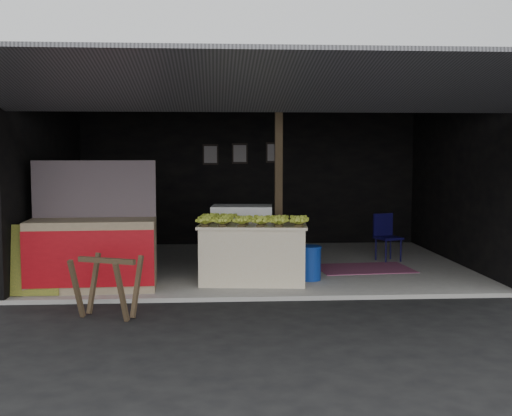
{
  "coord_description": "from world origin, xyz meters",
  "views": [
    {
      "loc": [
        -0.72,
        -8.28,
        1.96
      ],
      "look_at": [
        -0.08,
        1.55,
        1.1
      ],
      "focal_mm": 45.0,
      "sensor_mm": 36.0,
      "label": 1
    }
  ],
  "objects": [
    {
      "name": "green_signboard",
      "position": [
        -3.1,
        0.3,
        0.53
      ],
      "size": [
        0.63,
        0.2,
        0.94
      ],
      "primitive_type": "cube",
      "rotation": [
        -0.17,
        0.0,
        0.0
      ],
      "color": "black",
      "rests_on": "concrete_slab"
    },
    {
      "name": "white_crate",
      "position": [
        -0.29,
        1.83,
        0.59
      ],
      "size": [
        1.0,
        0.72,
        1.05
      ],
      "rotation": [
        0.0,
        0.0,
        -0.09
      ],
      "color": "white",
      "rests_on": "concrete_slab"
    },
    {
      "name": "magenta_rug",
      "position": [
        1.71,
        1.93,
        0.07
      ],
      "size": [
        1.58,
        1.12,
        0.01
      ],
      "primitive_type": "cube",
      "rotation": [
        0.0,
        0.0,
        0.08
      ],
      "color": "#7D1B59",
      "rests_on": "concrete_slab"
    },
    {
      "name": "ground",
      "position": [
        0.0,
        0.0,
        0.0
      ],
      "size": [
        80.0,
        80.0,
        0.0
      ],
      "primitive_type": "plane",
      "color": "black",
      "rests_on": "ground"
    },
    {
      "name": "shophouse",
      "position": [
        0.0,
        2.82,
        2.1
      ],
      "size": [
        7.4,
        7.29,
        3.02
      ],
      "color": "black",
      "rests_on": "ground"
    },
    {
      "name": "picture_frames",
      "position": [
        -0.17,
        4.89,
        1.93
      ],
      "size": [
        1.62,
        0.04,
        0.46
      ],
      "color": "black",
      "rests_on": "shophouse"
    },
    {
      "name": "banana_pile",
      "position": [
        -0.17,
        0.98,
        1.0
      ],
      "size": [
        1.52,
        1.0,
        0.17
      ],
      "primitive_type": null,
      "rotation": [
        0.0,
        0.0,
        -0.1
      ],
      "color": "gold",
      "rests_on": "banana_table"
    },
    {
      "name": "banana_table",
      "position": [
        -0.17,
        0.98,
        0.49
      ],
      "size": [
        1.64,
        1.11,
        0.86
      ],
      "rotation": [
        0.0,
        0.0,
        -0.1
      ],
      "color": "beige",
      "rests_on": "concrete_slab"
    },
    {
      "name": "concrete_slab",
      "position": [
        0.0,
        2.5,
        0.03
      ],
      "size": [
        7.0,
        5.0,
        0.06
      ],
      "primitive_type": "cube",
      "color": "gray",
      "rests_on": "ground"
    },
    {
      "name": "neighbor_stall",
      "position": [
        -2.41,
        0.64,
        0.59
      ],
      "size": [
        1.76,
        0.85,
        1.78
      ],
      "rotation": [
        0.0,
        0.0,
        0.05
      ],
      "color": "#998466",
      "rests_on": "concrete_slab"
    },
    {
      "name": "water_barrel",
      "position": [
        0.69,
        1.07,
        0.3
      ],
      "size": [
        0.33,
        0.33,
        0.48
      ],
      "primitive_type": "cylinder",
      "color": "navy",
      "rests_on": "concrete_slab"
    },
    {
      "name": "sawhorse",
      "position": [
        -1.99,
        -0.76,
        0.46
      ],
      "size": [
        0.84,
        0.83,
        0.72
      ],
      "rotation": [
        0.0,
        0.0,
        -0.4
      ],
      "color": "#463623",
      "rests_on": "ground"
    },
    {
      "name": "plastic_chair",
      "position": [
        2.28,
        2.72,
        0.54
      ],
      "size": [
        0.49,
        0.49,
        0.82
      ],
      "rotation": [
        0.0,
        0.0,
        0.34
      ],
      "color": "#0B0933",
      "rests_on": "concrete_slab"
    }
  ]
}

